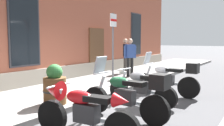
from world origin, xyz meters
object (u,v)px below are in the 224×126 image
motorcycle_grey_naked (140,87)px  barrel_planter (55,87)px  motorcycle_silver_touring (169,78)px  motorcycle_red_sport (80,109)px  motorcycle_green_touring (128,94)px  pedestrian_dark_jacket (125,54)px  pedestrian_blue_top (130,55)px  parking_sign (113,39)px

motorcycle_grey_naked → barrel_planter: bearing=135.9°
motorcycle_silver_touring → motorcycle_red_sport: bearing=178.5°
motorcycle_green_touring → pedestrian_dark_jacket: size_ratio=1.30×
pedestrian_blue_top → parking_sign: 2.31m
pedestrian_blue_top → motorcycle_green_touring: bearing=-151.0°
motorcycle_silver_touring → barrel_planter: (-2.99, 1.84, 0.02)m
motorcycle_grey_naked → parking_sign: (1.25, 1.71, 1.30)m
motorcycle_grey_naked → barrel_planter: size_ratio=2.08×
motorcycle_green_touring → motorcycle_silver_touring: 2.68m
motorcycle_silver_touring → pedestrian_blue_top: size_ratio=1.28×
motorcycle_grey_naked → motorcycle_red_sport: bearing=-176.1°
parking_sign → barrel_planter: parking_sign is taller
motorcycle_green_touring → parking_sign: 3.50m
motorcycle_silver_touring → parking_sign: size_ratio=0.84×
barrel_planter → parking_sign: bearing=3.0°
pedestrian_dark_jacket → barrel_planter: pedestrian_dark_jacket is taller
motorcycle_red_sport → pedestrian_dark_jacket: 7.58m
motorcycle_silver_touring → barrel_planter: motorcycle_silver_touring is taller
motorcycle_red_sport → parking_sign: size_ratio=0.83×
motorcycle_grey_naked → parking_sign: bearing=53.8°
motorcycle_grey_naked → pedestrian_dark_jacket: size_ratio=1.25×
motorcycle_red_sport → motorcycle_green_touring: 1.34m
motorcycle_green_touring → motorcycle_silver_touring: bearing=1.7°
motorcycle_grey_naked → motorcycle_silver_touring: 1.41m
motorcycle_red_sport → barrel_planter: barrel_planter is taller
parking_sign → barrel_planter: bearing=-177.0°
motorcycle_red_sport → motorcycle_silver_touring: motorcycle_silver_touring is taller
pedestrian_blue_top → parking_sign: parking_sign is taller
motorcycle_grey_naked → pedestrian_dark_jacket: bearing=35.2°
pedestrian_blue_top → barrel_planter: pedestrian_blue_top is taller
motorcycle_red_sport → barrel_planter: bearing=59.6°
pedestrian_blue_top → barrel_planter: (-5.00, -0.68, -0.50)m
pedestrian_blue_top → barrel_planter: 5.07m
motorcycle_green_touring → pedestrian_blue_top: size_ratio=1.30×
pedestrian_dark_jacket → barrel_planter: 6.04m
pedestrian_dark_jacket → pedestrian_blue_top: bearing=-138.4°
pedestrian_dark_jacket → parking_sign: parking_sign is taller
motorcycle_red_sport → barrel_planter: size_ratio=2.08×
motorcycle_green_touring → parking_sign: bearing=39.1°
motorcycle_grey_naked → barrel_planter: barrel_planter is taller
parking_sign → motorcycle_green_touring: bearing=-140.9°
parking_sign → barrel_planter: 3.10m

